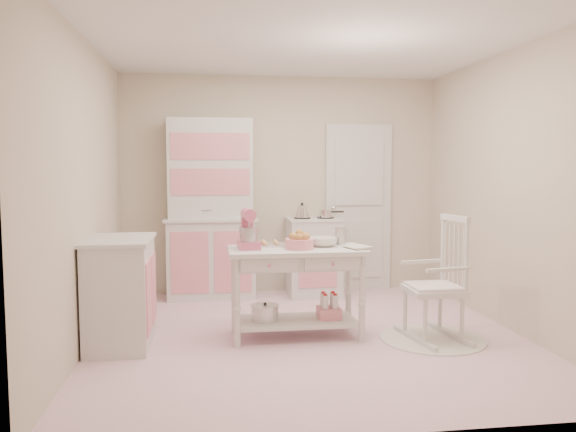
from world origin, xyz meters
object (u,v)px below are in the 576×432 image
Objects in this scene: hutch at (211,208)px; base_cabinet at (120,292)px; bread_basket at (299,244)px; rocking_chair at (434,278)px; work_table at (296,292)px; stove at (314,257)px; stand_mixer at (249,230)px.

hutch is 2.26× the size of base_cabinet.
bread_basket is (1.54, -0.02, 0.39)m from base_cabinet.
bread_basket is (-1.16, 0.21, 0.30)m from rocking_chair.
work_table is (-1.18, 0.26, -0.15)m from rocking_chair.
rocking_chair reaches higher than bread_basket.
bread_basket is (0.02, -0.05, 0.45)m from work_table.
bread_basket is at bearing 160.49° from rocking_chair.
base_cabinet is (-1.97, -1.63, 0.00)m from stove.
hutch reaches higher than base_cabinet.
hutch is 1.92m from work_table.
hutch is at bearing 114.37° from work_table.
stand_mixer is (1.10, 0.05, 0.51)m from base_cabinet.
work_table is at bearing 1.13° from base_cabinet.
stand_mixer is (-0.42, 0.02, 0.57)m from work_table.
bread_basket reaches higher than work_table.
stove is 1.66m from work_table.
stove reaches higher than bread_basket.
work_table is at bearing -7.75° from stand_mixer.
stove is at bearing 74.11° from work_table.
rocking_chair is 1.22m from work_table.
bread_basket is (0.44, -0.07, -0.12)m from stand_mixer.
work_table is 0.45m from bread_basket.
work_table is 3.53× the size of stand_mixer.
stand_mixer is (-1.60, 0.28, 0.42)m from rocking_chair.
rocking_chair is 3.24× the size of stand_mixer.
stand_mixer is at bearing 160.77° from rocking_chair.
stand_mixer reaches higher than bread_basket.
stove reaches higher than work_table.
hutch is at bearing 114.30° from bread_basket.
stove is 2.56m from base_cabinet.
hutch is at bearing 96.31° from stand_mixer.
rocking_chair is at bearing -12.22° from work_table.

